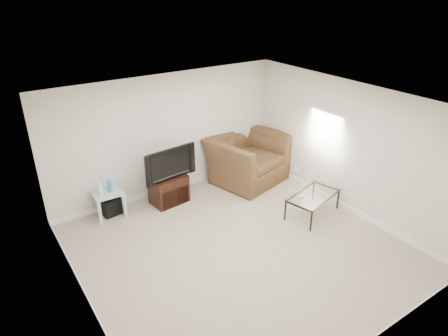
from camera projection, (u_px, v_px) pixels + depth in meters
floor at (239, 249)px, 6.73m from camera, size 5.00×5.00×0.00m
ceiling at (242, 105)px, 5.65m from camera, size 5.00×5.00×0.00m
wall_back at (167, 135)px, 8.05m from camera, size 5.00×0.02×2.50m
wall_left at (78, 236)px, 4.92m from camera, size 0.02×5.00×2.50m
wall_right at (348, 148)px, 7.45m from camera, size 0.02×5.00×2.50m
plate_back at (99, 151)px, 7.34m from camera, size 0.12×0.02×0.12m
plate_right_switch at (289, 125)px, 8.64m from camera, size 0.02×0.09×0.13m
plate_right_outlet at (296, 169)px, 8.83m from camera, size 0.02×0.08×0.12m
tv_stand at (169, 189)px, 8.00m from camera, size 0.74×0.55×0.58m
dvd_player at (169, 181)px, 7.89m from camera, size 0.42×0.31×0.05m
television at (168, 162)px, 7.72m from camera, size 1.05×0.32×0.64m
side_table at (108, 203)px, 7.59m from camera, size 0.54×0.54×0.51m
subwoofer at (110, 205)px, 7.66m from camera, size 0.39×0.39×0.34m
game_console at (99, 188)px, 7.35m from camera, size 0.07×0.18×0.23m
game_case at (110, 186)px, 7.45m from camera, size 0.06×0.15×0.20m
recliner at (247, 151)px, 8.75m from camera, size 1.78×1.38×1.38m
coffee_table at (312, 204)px, 7.62m from camera, size 1.23×0.88×0.43m
remote at (302, 196)px, 7.45m from camera, size 0.18×0.08×0.02m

